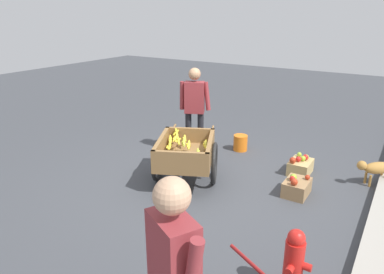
{
  "coord_description": "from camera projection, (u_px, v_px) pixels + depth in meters",
  "views": [
    {
      "loc": [
        4.15,
        2.51,
        2.49
      ],
      "look_at": [
        -0.02,
        -0.09,
        0.75
      ],
      "focal_mm": 33.52,
      "sensor_mm": 36.0,
      "label": 1
    }
  ],
  "objects": [
    {
      "name": "fruit_cart",
      "position": [
        185.0,
        154.0,
        5.4
      ],
      "size": [
        1.82,
        1.38,
        0.72
      ],
      "color": "olive",
      "rests_on": "ground"
    },
    {
      "name": "plastic_bucket",
      "position": [
        240.0,
        143.0,
        6.71
      ],
      "size": [
        0.26,
        0.26,
        0.29
      ],
      "primitive_type": "cylinder",
      "color": "orange",
      "rests_on": "ground"
    },
    {
      "name": "fire_hydrant",
      "position": [
        294.0,
        262.0,
        3.24
      ],
      "size": [
        0.25,
        0.25,
        0.67
      ],
      "color": "red",
      "rests_on": "ground"
    },
    {
      "name": "apple_crate",
      "position": [
        300.0,
        166.0,
        5.75
      ],
      "size": [
        0.44,
        0.32,
        0.32
      ],
      "color": "tan",
      "rests_on": "ground"
    },
    {
      "name": "dog",
      "position": [
        375.0,
        168.0,
        5.34
      ],
      "size": [
        0.48,
        0.53,
        0.4
      ],
      "color": "#AD7A38",
      "rests_on": "ground"
    },
    {
      "name": "vendor_person",
      "position": [
        195.0,
        104.0,
        6.3
      ],
      "size": [
        0.32,
        0.52,
        1.57
      ],
      "color": "black",
      "rests_on": "ground"
    },
    {
      "name": "mixed_fruit_crate",
      "position": [
        297.0,
        187.0,
        5.08
      ],
      "size": [
        0.44,
        0.32,
        0.32
      ],
      "color": "#99754C",
      "rests_on": "ground"
    },
    {
      "name": "ground_plane",
      "position": [
        196.0,
        185.0,
        5.4
      ],
      "size": [
        24.0,
        24.0,
        0.0
      ],
      "primitive_type": "plane",
      "color": "#3D3F44"
    }
  ]
}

